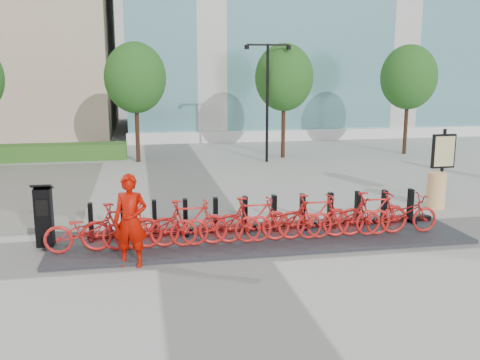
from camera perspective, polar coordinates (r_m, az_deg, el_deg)
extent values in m
plane|color=#A3A49C|center=(12.09, -3.35, -7.16)|extent=(120.00, 120.00, 0.00)
cube|color=#38682C|center=(25.07, -18.85, 2.84)|extent=(6.00, 1.20, 0.70)
cylinder|color=#402114|center=(23.48, -10.91, 5.53)|extent=(0.18, 0.18, 3.00)
ellipsoid|color=#1C611E|center=(23.36, -11.11, 10.66)|extent=(2.60, 2.60, 2.99)
cylinder|color=#402114|center=(24.35, 4.64, 5.91)|extent=(0.18, 0.18, 3.00)
ellipsoid|color=#1C611E|center=(24.24, 4.72, 10.86)|extent=(2.60, 2.60, 2.99)
cylinder|color=#402114|center=(26.58, 17.28, 5.90)|extent=(0.18, 0.18, 3.00)
ellipsoid|color=#1C611E|center=(26.48, 17.55, 10.42)|extent=(2.60, 2.60, 2.99)
cylinder|color=black|center=(23.06, 2.92, 8.11)|extent=(0.12, 0.12, 5.00)
cube|color=black|center=(22.94, 1.86, 14.22)|extent=(0.90, 0.08, 0.08)
cube|color=black|center=(23.15, 4.10, 14.18)|extent=(0.90, 0.08, 0.08)
cylinder|color=black|center=(22.84, 0.72, 13.99)|extent=(0.20, 0.20, 0.18)
cylinder|color=black|center=(23.27, 5.20, 13.90)|extent=(0.20, 0.20, 0.18)
cube|color=#29292E|center=(12.58, 2.38, -6.21)|extent=(9.60, 2.40, 0.08)
imported|color=#B41816|center=(11.84, -15.97, -5.19)|extent=(1.81, 0.63, 0.95)
imported|color=#B41816|center=(11.78, -12.49, -4.84)|extent=(1.75, 0.49, 1.05)
imported|color=#B41816|center=(11.79, -8.97, -4.95)|extent=(1.81, 0.63, 0.95)
imported|color=#B41816|center=(11.82, -5.47, -4.56)|extent=(1.75, 0.49, 1.05)
imported|color=#B41816|center=(11.92, -2.01, -4.64)|extent=(1.81, 0.63, 0.95)
imported|color=#B41816|center=(12.03, 1.39, -4.23)|extent=(1.75, 0.49, 1.05)
imported|color=#B41816|center=(12.21, 4.70, -4.28)|extent=(1.81, 0.63, 0.95)
imported|color=#B41816|center=(12.40, 7.92, -3.85)|extent=(1.75, 0.49, 1.05)
imported|color=#B41816|center=(12.66, 11.01, -3.88)|extent=(1.81, 0.63, 0.95)
imported|color=#B41816|center=(12.93, 13.99, -3.45)|extent=(1.75, 0.49, 1.05)
imported|color=#B41816|center=(13.25, 16.81, -3.47)|extent=(1.81, 0.63, 0.95)
cube|color=black|center=(12.50, -20.17, -3.76)|extent=(0.37, 0.32, 1.29)
cube|color=black|center=(12.35, -20.39, -0.68)|extent=(0.44, 0.37, 0.17)
cube|color=black|center=(12.28, -20.37, -2.82)|extent=(0.26, 0.03, 0.36)
imported|color=#A20A00|center=(10.91, -11.61, -4.28)|extent=(0.78, 0.62, 1.89)
cylinder|color=orange|center=(16.34, 20.19, -1.05)|extent=(0.67, 0.67, 1.03)
cylinder|color=black|center=(16.93, 20.77, 1.38)|extent=(0.10, 0.10, 2.22)
cube|color=black|center=(16.86, 20.88, 2.90)|extent=(0.73, 0.11, 1.01)
cube|color=tan|center=(16.81, 20.99, 2.87)|extent=(0.62, 0.03, 0.89)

